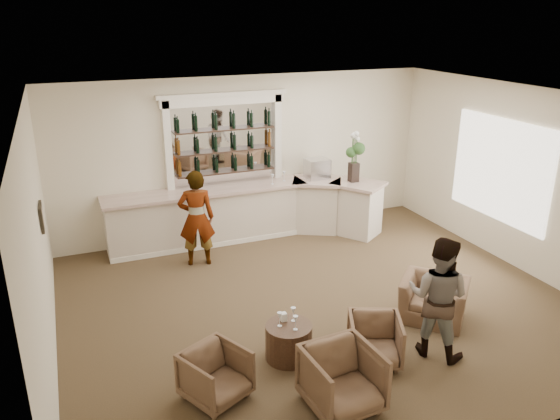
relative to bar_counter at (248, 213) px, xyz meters
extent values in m
plane|color=brown|center=(0.16, -3.00, -0.57)|extent=(8.00, 8.00, 0.00)
cube|color=beige|center=(0.16, 0.50, 1.08)|extent=(8.00, 0.04, 3.30)
cube|color=beige|center=(-3.84, -3.00, 1.08)|extent=(0.04, 7.00, 3.30)
cube|color=beige|center=(4.16, -3.00, 1.08)|extent=(0.04, 7.00, 3.30)
cube|color=white|center=(0.16, -3.00, 2.73)|extent=(8.00, 7.00, 0.04)
cube|color=white|center=(4.13, -2.50, 1.13)|extent=(0.05, 2.40, 1.90)
cube|color=black|center=(-3.81, -1.80, 1.08)|extent=(0.04, 0.46, 0.38)
cube|color=beige|center=(-3.78, -1.80, 1.08)|extent=(0.01, 0.38, 0.30)
cube|color=beige|center=(-0.84, 0.15, -0.03)|extent=(4.00, 0.70, 1.08)
cube|color=beige|center=(-0.84, 0.13, 0.54)|extent=(4.10, 0.82, 0.06)
cube|color=beige|center=(1.51, -0.08, -0.03)|extent=(1.12, 1.04, 1.08)
cube|color=beige|center=(1.51, -0.10, 0.54)|extent=(1.27, 1.19, 0.06)
cube|color=beige|center=(2.21, -0.60, -0.03)|extent=(1.08, 1.14, 1.08)
cube|color=beige|center=(2.21, -0.62, 0.54)|extent=(1.24, 1.29, 0.06)
cube|color=white|center=(-0.84, -0.18, -0.52)|extent=(4.00, 0.06, 0.10)
cube|color=white|center=(-0.34, 0.48, 1.38)|extent=(2.15, 0.02, 1.65)
cube|color=white|center=(-1.49, 0.42, 0.88)|extent=(0.14, 0.16, 2.90)
cube|color=white|center=(0.81, 0.42, 0.88)|extent=(0.14, 0.16, 2.90)
cube|color=white|center=(-0.34, 0.42, 2.27)|extent=(2.52, 0.16, 0.18)
cube|color=white|center=(-0.34, 0.42, 2.39)|extent=(2.64, 0.20, 0.08)
cube|color=#302018|center=(-0.34, 0.37, 0.81)|extent=(2.05, 0.20, 0.03)
cube|color=#302018|center=(-0.34, 0.37, 1.25)|extent=(2.05, 0.20, 0.03)
cube|color=#302018|center=(-0.34, 0.37, 1.69)|extent=(2.05, 0.20, 0.03)
cylinder|color=#4A2F20|center=(-0.88, -4.18, -0.32)|extent=(0.64, 0.64, 0.50)
imported|color=gray|center=(-1.28, -0.79, 0.34)|extent=(0.74, 0.56, 1.82)
imported|color=gray|center=(1.03, -4.83, 0.29)|extent=(1.03, 1.06, 1.73)
imported|color=brown|center=(-2.02, -4.61, -0.25)|extent=(0.94, 0.95, 0.65)
imported|color=brown|center=(-0.68, -5.34, -0.19)|extent=(0.88, 0.90, 0.77)
imported|color=brown|center=(0.17, -4.69, -0.25)|extent=(0.92, 0.93, 0.65)
imported|color=brown|center=(1.60, -4.07, -0.26)|extent=(1.29, 1.29, 0.63)
cube|color=silver|center=(1.56, 0.02, 0.78)|extent=(0.48, 0.40, 0.42)
cube|color=black|center=(2.16, -0.50, 0.77)|extent=(0.18, 0.18, 0.40)
cube|color=white|center=(-0.90, -4.04, -0.01)|extent=(0.08, 0.08, 0.12)
camera|label=1|loc=(-3.40, -10.03, 3.90)|focal=35.00mm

